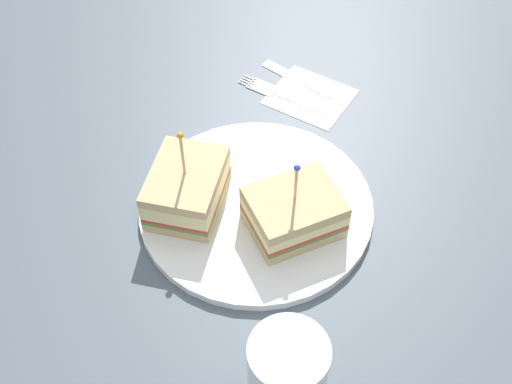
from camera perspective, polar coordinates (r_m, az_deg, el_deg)
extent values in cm
cube|color=#4C5660|center=(73.74, 0.00, -2.02)|extent=(111.05, 111.05, 2.00)
cylinder|color=white|center=(72.56, 0.00, -1.28)|extent=(25.96, 25.96, 1.01)
cube|color=tan|center=(69.88, 3.27, -2.64)|extent=(11.84, 11.82, 1.26)
cube|color=#478438|center=(69.23, 3.30, -2.22)|extent=(11.84, 11.82, 0.40)
cube|color=red|center=(68.87, 3.31, -1.99)|extent=(11.84, 11.82, 0.50)
cube|color=#EFE093|center=(68.20, 3.34, -1.54)|extent=(11.84, 11.82, 1.23)
cube|color=tan|center=(67.24, 3.39, -0.88)|extent=(11.84, 11.82, 1.26)
cylinder|color=tan|center=(65.24, 3.50, 0.59)|extent=(0.30, 0.30, 5.25)
sphere|color=blue|center=(63.28, 3.61, 2.14)|extent=(0.70, 0.70, 0.70)
cube|color=tan|center=(72.15, -5.96, -0.70)|extent=(8.53, 10.50, 1.14)
cube|color=#478438|center=(71.56, -6.00, -0.31)|extent=(8.53, 10.50, 0.40)
cube|color=red|center=(71.22, -6.03, -0.08)|extent=(8.53, 10.50, 0.50)
cube|color=#EFE093|center=(70.30, -6.11, 0.56)|extent=(8.53, 10.50, 1.93)
cube|color=tan|center=(69.15, -6.22, 1.40)|extent=(8.53, 10.50, 1.14)
cylinder|color=tan|center=(66.95, -6.43, 3.11)|extent=(0.30, 0.30, 6.02)
sphere|color=orange|center=(64.82, -6.66, 4.94)|extent=(0.70, 0.70, 0.70)
cylinder|color=white|center=(56.50, 2.70, -16.09)|extent=(6.64, 6.64, 10.78)
cube|color=beige|center=(86.34, 4.57, 8.36)|extent=(11.55, 10.76, 0.15)
cube|color=silver|center=(85.13, 3.96, 7.78)|extent=(8.33, 2.28, 0.35)
cube|color=silver|center=(87.34, 0.50, 9.20)|extent=(3.97, 2.88, 0.35)
cube|color=silver|center=(88.73, -0.46, 9.96)|extent=(2.00, 0.58, 0.35)
cube|color=silver|center=(88.40, -0.64, 9.78)|extent=(2.00, 0.58, 0.35)
cube|color=silver|center=(88.08, -0.82, 9.61)|extent=(2.00, 0.58, 0.35)
cube|color=silver|center=(87.76, -0.99, 9.43)|extent=(2.00, 0.58, 0.35)
cube|color=silver|center=(87.44, 5.17, 9.03)|extent=(6.34, 2.71, 0.35)
cube|color=silver|center=(89.66, 2.54, 10.40)|extent=(7.10, 3.73, 0.24)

